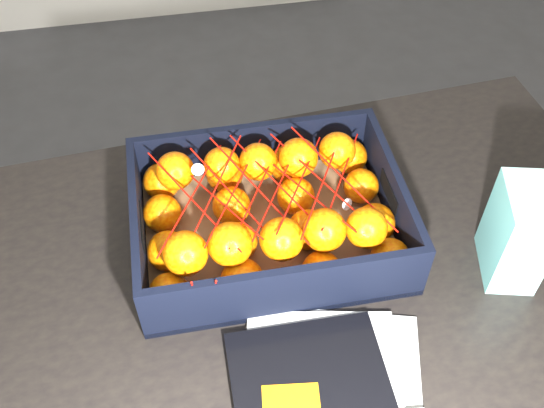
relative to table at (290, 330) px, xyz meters
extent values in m
plane|color=#333335|center=(0.33, 0.29, -0.65)|extent=(3.50, 3.50, 0.00)
cube|color=black|center=(0.00, 0.00, 0.08)|extent=(1.26, 0.89, 0.04)
cylinder|color=black|center=(-0.55, 0.35, -0.30)|extent=(0.06, 0.06, 0.71)
cylinder|color=black|center=(0.55, 0.35, -0.30)|extent=(0.06, 0.06, 0.71)
cube|color=silver|center=(0.03, -0.18, 0.10)|extent=(0.28, 0.33, 0.01)
cube|color=silver|center=(0.01, -0.18, 0.11)|extent=(0.26, 0.31, 0.01)
cube|color=orange|center=(-0.04, -0.17, 0.12)|extent=(0.08, 0.06, 0.00)
cube|color=olive|center=(-0.01, 0.12, 0.10)|extent=(0.42, 0.31, 0.01)
cube|color=black|center=(-0.01, 0.27, 0.15)|extent=(0.42, 0.01, 0.11)
cube|color=black|center=(-0.01, -0.03, 0.15)|extent=(0.42, 0.01, 0.11)
cube|color=black|center=(-0.21, 0.12, 0.15)|extent=(0.01, 0.29, 0.11)
cube|color=black|center=(0.19, 0.12, 0.15)|extent=(0.01, 0.29, 0.11)
sphere|color=#FF6A05|center=(-0.18, 0.01, 0.14)|extent=(0.06, 0.06, 0.06)
sphere|color=#FF6A05|center=(-0.17, 0.09, 0.14)|extent=(0.06, 0.06, 0.06)
sphere|color=#FF6A05|center=(-0.18, 0.16, 0.14)|extent=(0.06, 0.06, 0.06)
sphere|color=#FF6A05|center=(-0.17, 0.23, 0.14)|extent=(0.06, 0.06, 0.06)
sphere|color=#FF6A05|center=(-0.07, 0.01, 0.14)|extent=(0.06, 0.06, 0.06)
sphere|color=#FF6A05|center=(-0.07, 0.09, 0.14)|extent=(0.06, 0.06, 0.06)
sphere|color=#FF6A05|center=(-0.07, 0.16, 0.14)|extent=(0.06, 0.06, 0.06)
sphere|color=#FF6A05|center=(-0.07, 0.23, 0.14)|extent=(0.06, 0.06, 0.06)
sphere|color=#FF6A05|center=(0.05, 0.01, 0.14)|extent=(0.06, 0.06, 0.06)
sphere|color=#FF6A05|center=(0.04, 0.09, 0.14)|extent=(0.06, 0.06, 0.06)
sphere|color=#FF6A05|center=(0.04, 0.16, 0.14)|extent=(0.06, 0.06, 0.06)
sphere|color=#FF6A05|center=(0.04, 0.24, 0.14)|extent=(0.06, 0.06, 0.06)
sphere|color=#FF6A05|center=(0.15, 0.01, 0.14)|extent=(0.06, 0.06, 0.06)
sphere|color=#FF6A05|center=(0.15, 0.08, 0.14)|extent=(0.06, 0.06, 0.06)
sphere|color=#FF6A05|center=(0.15, 0.16, 0.14)|extent=(0.06, 0.06, 0.06)
sphere|color=#FF6A05|center=(0.15, 0.23, 0.14)|extent=(0.06, 0.06, 0.06)
sphere|color=#FF6A05|center=(-0.15, 0.04, 0.19)|extent=(0.07, 0.07, 0.07)
sphere|color=#FF6A05|center=(-0.15, 0.21, 0.19)|extent=(0.06, 0.06, 0.06)
sphere|color=#FF6A05|center=(-0.08, 0.04, 0.19)|extent=(0.07, 0.07, 0.07)
sphere|color=#FF6A05|center=(-0.07, 0.20, 0.19)|extent=(0.06, 0.06, 0.06)
sphere|color=#FF6A05|center=(-0.01, 0.04, 0.19)|extent=(0.06, 0.06, 0.06)
sphere|color=#FF6A05|center=(-0.01, 0.20, 0.19)|extent=(0.06, 0.06, 0.06)
sphere|color=#FF6A05|center=(0.06, 0.04, 0.19)|extent=(0.06, 0.06, 0.06)
sphere|color=#FF6A05|center=(0.05, 0.20, 0.19)|extent=(0.06, 0.06, 0.06)
sphere|color=#FF6A05|center=(0.12, 0.04, 0.19)|extent=(0.06, 0.06, 0.06)
sphere|color=#FF6A05|center=(0.12, 0.20, 0.19)|extent=(0.06, 0.06, 0.06)
cylinder|color=#BF0F07|center=(-0.13, 0.12, 0.21)|extent=(0.12, 0.22, 0.01)
cylinder|color=#BF0F07|center=(-0.09, 0.13, 0.20)|extent=(0.12, 0.22, 0.03)
cylinder|color=#BF0F07|center=(-0.06, 0.12, 0.20)|extent=(0.12, 0.22, 0.03)
cylinder|color=#BF0F07|center=(-0.03, 0.13, 0.21)|extent=(0.12, 0.22, 0.03)
cylinder|color=#BF0F07|center=(0.00, 0.13, 0.21)|extent=(0.12, 0.22, 0.03)
cylinder|color=#BF0F07|center=(0.04, 0.12, 0.21)|extent=(0.12, 0.22, 0.02)
cylinder|color=#BF0F07|center=(0.07, 0.13, 0.21)|extent=(0.12, 0.22, 0.02)
cylinder|color=#BF0F07|center=(0.10, 0.13, 0.21)|extent=(0.12, 0.22, 0.04)
cylinder|color=#BF0F07|center=(-0.13, 0.13, 0.21)|extent=(0.12, 0.22, 0.01)
cylinder|color=#BF0F07|center=(-0.09, 0.13, 0.21)|extent=(0.12, 0.22, 0.02)
cylinder|color=#BF0F07|center=(-0.06, 0.13, 0.21)|extent=(0.12, 0.22, 0.02)
cylinder|color=#BF0F07|center=(-0.03, 0.13, 0.21)|extent=(0.12, 0.22, 0.02)
cylinder|color=#BF0F07|center=(0.00, 0.13, 0.21)|extent=(0.12, 0.22, 0.03)
cylinder|color=#BF0F07|center=(0.04, 0.13, 0.21)|extent=(0.12, 0.22, 0.04)
cylinder|color=#BF0F07|center=(0.07, 0.12, 0.21)|extent=(0.12, 0.22, 0.02)
cylinder|color=#BF0F07|center=(0.10, 0.13, 0.20)|extent=(0.12, 0.22, 0.03)
cylinder|color=#BF0F07|center=(-0.14, -0.02, 0.18)|extent=(0.00, 0.03, 0.09)
cylinder|color=#BF0F07|center=(-0.11, -0.02, 0.18)|extent=(0.01, 0.04, 0.08)
cube|color=white|center=(0.34, 0.00, 0.18)|extent=(0.10, 0.12, 0.16)
camera|label=1|loc=(-0.12, -0.51, 0.90)|focal=41.85mm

